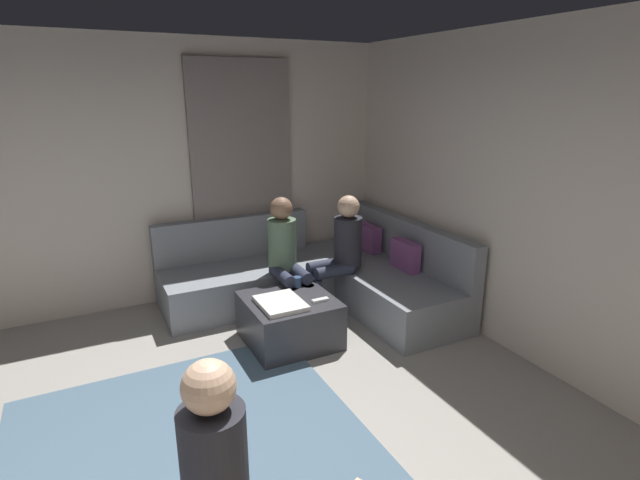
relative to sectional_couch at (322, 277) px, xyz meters
The scene contains 11 objects.
wall_back 2.57m from the sectional_couch, 27.05° to the left, with size 6.00×0.12×2.70m, color beige.
wall_left 2.33m from the sectional_couch, 114.60° to the right, with size 0.12×6.00×2.70m, color beige.
curtain_panel 1.36m from the sectional_couch, 142.74° to the right, with size 0.06×1.10×2.50m, color gray.
area_rug 2.60m from the sectional_couch, 43.39° to the right, with size 2.60×2.20×0.01m, color slate.
sectional_couch is the anchor object (origin of this frame).
ottoman 0.93m from the sectional_couch, 45.30° to the right, with size 0.76×0.76×0.42m, color #333338.
folded_blanket 1.09m from the sectional_couch, 46.01° to the right, with size 0.44×0.36×0.04m, color white.
coffee_mug 0.67m from the sectional_couch, 47.96° to the right, with size 0.08×0.08×0.10m, color #334C72.
game_remote 0.95m from the sectional_couch, 27.75° to the right, with size 0.05×0.15×0.02m, color white.
person_on_couch_back 0.47m from the sectional_couch, 11.22° to the left, with size 0.30×0.60×1.20m.
person_on_couch_side 0.62m from the sectional_couch, 72.36° to the right, with size 0.60×0.30×1.20m.
Camera 1 is at (2.25, -0.33, 2.18)m, focal length 27.51 mm.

